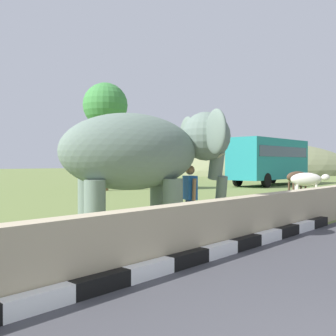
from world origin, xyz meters
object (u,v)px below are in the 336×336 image
object	(u,v)px
bus_teal	(270,158)
cow_mid	(298,177)
person_handler	(190,195)
elephant	(145,154)
cow_near	(307,180)

from	to	relation	value
bus_teal	cow_mid	bearing A→B (deg)	-139.54
person_handler	cow_mid	world-z (taller)	person_handler
elephant	cow_near	distance (m)	13.01
person_handler	elephant	bearing A→B (deg)	168.27
bus_teal	cow_near	xyz separation A→B (m)	(-8.48, -6.56, -1.21)
bus_teal	cow_mid	xyz separation A→B (m)	(-5.65, -4.82, -1.21)
elephant	person_handler	xyz separation A→B (m)	(1.26, -0.26, -0.99)
bus_teal	person_handler	bearing A→B (deg)	-156.83
elephant	bus_teal	size ratio (longest dim) A/B	0.47
elephant	cow_mid	xyz separation A→B (m)	(15.67, 3.51, -1.04)
cow_near	elephant	bearing A→B (deg)	-172.19
elephant	person_handler	distance (m)	1.62
elephant	cow_mid	size ratio (longest dim) A/B	2.10
person_handler	cow_near	world-z (taller)	person_handler
cow_mid	cow_near	bearing A→B (deg)	-148.31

